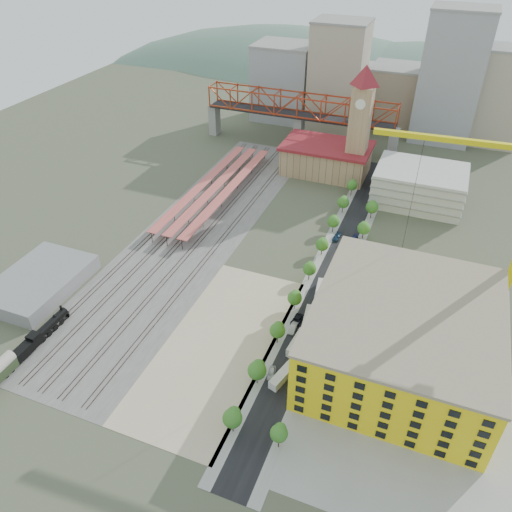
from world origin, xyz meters
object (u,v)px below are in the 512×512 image
at_px(clock_tower, 361,114).
at_px(site_trailer_c, 308,318).
at_px(construction_building, 403,336).
at_px(site_trailer_d, 320,292).
at_px(locomotive, 43,333).
at_px(car_0, 272,373).
at_px(site_trailer_a, 282,376).
at_px(site_trailer_b, 297,343).

bearing_deg(clock_tower, site_trailer_c, -85.13).
height_order(construction_building, site_trailer_d, construction_building).
distance_m(locomotive, car_0, 63.91).
relative_size(locomotive, car_0, 4.75).
height_order(site_trailer_a, site_trailer_d, site_trailer_d).
relative_size(locomotive, site_trailer_a, 2.39).
bearing_deg(site_trailer_c, site_trailer_d, 82.48).
bearing_deg(site_trailer_d, locomotive, -153.19).
distance_m(clock_tower, locomotive, 142.09).
bearing_deg(site_trailer_a, locomotive, -155.56).
xyz_separation_m(construction_building, locomotive, (-92.00, -26.95, -7.40)).
distance_m(locomotive, site_trailer_a, 66.82).
distance_m(locomotive, site_trailer_c, 73.84).
bearing_deg(locomotive, site_trailer_c, 26.63).
bearing_deg(site_trailer_b, site_trailer_d, 95.37).
height_order(site_trailer_a, car_0, site_trailer_a).
relative_size(construction_building, site_trailer_b, 5.29).
bearing_deg(site_trailer_c, locomotive, -160.89).
height_order(locomotive, site_trailer_d, locomotive).
bearing_deg(car_0, site_trailer_a, -14.35).
height_order(locomotive, site_trailer_b, locomotive).
xyz_separation_m(site_trailer_a, site_trailer_c, (0.00, 22.70, 0.05)).
xyz_separation_m(clock_tower, site_trailer_d, (8.00, -81.14, -27.30)).
relative_size(construction_building, site_trailer_d, 4.97).
xyz_separation_m(construction_building, site_trailer_a, (-26.00, -16.55, -8.18)).
xyz_separation_m(clock_tower, site_trailer_a, (8.00, -116.55, -27.46)).
relative_size(site_trailer_c, car_0, 2.07).
xyz_separation_m(site_trailer_b, site_trailer_d, (0.00, 23.23, 0.08)).
relative_size(site_trailer_a, site_trailer_c, 0.96).
xyz_separation_m(construction_building, site_trailer_b, (-26.00, -4.37, -8.10)).
height_order(locomotive, site_trailer_c, locomotive).
bearing_deg(car_0, clock_tower, 83.40).
bearing_deg(construction_building, clock_tower, 108.78).
relative_size(construction_building, site_trailer_a, 5.61).
bearing_deg(locomotive, clock_tower, 65.44).
distance_m(clock_tower, site_trailer_c, 98.10).
distance_m(site_trailer_a, site_trailer_c, 22.70).
height_order(site_trailer_b, car_0, site_trailer_b).
relative_size(site_trailer_b, car_0, 2.11).
xyz_separation_m(site_trailer_a, site_trailer_b, (0.00, 12.18, 0.07)).
bearing_deg(site_trailer_c, site_trailer_b, -97.52).
height_order(clock_tower, locomotive, clock_tower).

